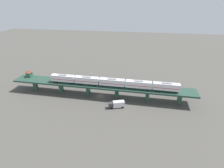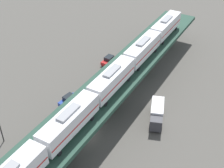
# 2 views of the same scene
# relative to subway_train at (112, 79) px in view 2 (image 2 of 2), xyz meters

# --- Properties ---
(ground_plane) EXTENTS (400.00, 400.00, 0.00)m
(ground_plane) POSITION_rel_subway_train_xyz_m (1.48, 6.26, -9.14)
(ground_plane) COLOR #4C4944
(elevated_viaduct) EXTENTS (9.62, 92.10, 6.60)m
(elevated_viaduct) POSITION_rel_subway_train_xyz_m (1.48, 6.11, -3.45)
(elevated_viaduct) COLOR #244135
(elevated_viaduct) RESTS_ON ground
(subway_train) EXTENTS (3.67, 62.43, 4.45)m
(subway_train) POSITION_rel_subway_train_xyz_m (0.00, 0.00, 0.00)
(subway_train) COLOR silver
(subway_train) RESTS_ON elevated_viaduct
(street_car_blue) EXTENTS (2.48, 4.63, 1.89)m
(street_car_blue) POSITION_rel_subway_train_xyz_m (9.88, 0.28, -8.20)
(street_car_blue) COLOR #233D93
(street_car_blue) RESTS_ON ground
(street_car_red) EXTENTS (2.22, 4.53, 1.89)m
(street_car_red) POSITION_rel_subway_train_xyz_m (10.46, -17.21, -8.20)
(street_car_red) COLOR #AD1E1E
(street_car_red) RESTS_ON ground
(delivery_truck) EXTENTS (4.48, 7.54, 3.20)m
(delivery_truck) POSITION_rel_subway_train_xyz_m (-7.64, -3.59, -7.38)
(delivery_truck) COLOR #333338
(delivery_truck) RESTS_ON ground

